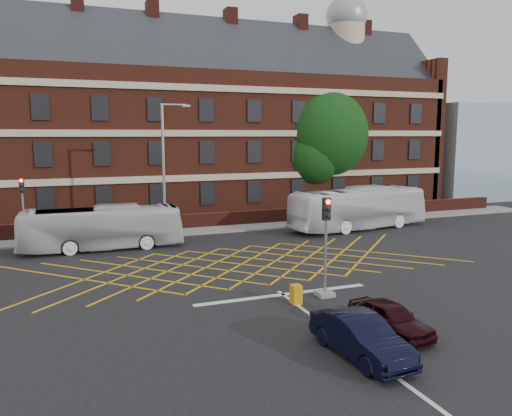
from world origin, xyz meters
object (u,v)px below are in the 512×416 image
object	(u,v)px
street_lamp	(165,197)
bus_right	(359,208)
car_navy	(361,337)
bus_left	(102,228)
traffic_light_far	(24,218)
traffic_light_near	(326,256)
car_maroon	(390,318)
deciduous_tree	(320,141)
utility_cabinet	(296,294)

from	to	relation	value
street_lamp	bus_right	bearing A→B (deg)	-0.10
car_navy	street_lamp	distance (m)	18.80
bus_left	traffic_light_far	bearing A→B (deg)	60.51
bus_left	traffic_light_near	bearing A→B (deg)	-145.53
car_maroon	street_lamp	distance (m)	18.03
bus_left	deciduous_tree	xyz separation A→B (m)	(19.99, 9.77, 5.01)
deciduous_tree	utility_cabinet	bearing A→B (deg)	-120.11
bus_left	utility_cabinet	bearing A→B (deg)	-151.68
deciduous_tree	street_lamp	distance (m)	19.00
traffic_light_near	street_lamp	size ratio (longest dim) A/B	0.49
utility_cabinet	bus_left	bearing A→B (deg)	117.22
traffic_light_far	street_lamp	size ratio (longest dim) A/B	0.49
traffic_light_far	utility_cabinet	bearing A→B (deg)	-54.59
car_maroon	street_lamp	world-z (taller)	street_lamp
car_navy	utility_cabinet	xyz separation A→B (m)	(0.24, 5.20, -0.26)
bus_left	car_maroon	distance (m)	19.08
bus_left	street_lamp	bearing A→B (deg)	-86.10
bus_right	utility_cabinet	world-z (taller)	bus_right
car_navy	bus_left	bearing A→B (deg)	105.20
car_maroon	traffic_light_near	size ratio (longest dim) A/B	0.80
bus_right	street_lamp	xyz separation A→B (m)	(-14.17, 0.02, 1.47)
car_navy	street_lamp	bearing A→B (deg)	93.56
deciduous_tree	street_lamp	size ratio (longest dim) A/B	1.27
car_maroon	car_navy	bearing A→B (deg)	-156.90
car_maroon	traffic_light_near	bearing A→B (deg)	83.30
car_navy	deciduous_tree	world-z (taller)	deciduous_tree
traffic_light_near	deciduous_tree	bearing A→B (deg)	62.49
bus_left	car_navy	distance (m)	19.41
traffic_light_near	street_lamp	distance (m)	13.62
deciduous_tree	traffic_light_far	size ratio (longest dim) A/B	2.62
car_maroon	utility_cabinet	bearing A→B (deg)	104.86
street_lamp	utility_cabinet	bearing A→B (deg)	-78.06
car_navy	utility_cabinet	distance (m)	5.21
bus_right	traffic_light_near	size ratio (longest dim) A/B	2.59
bus_left	bus_right	xyz separation A→B (m)	(18.10, 0.17, 0.21)
car_maroon	traffic_light_near	distance (m)	4.62
utility_cabinet	deciduous_tree	bearing A→B (deg)	59.89
car_navy	deciduous_tree	size ratio (longest dim) A/B	0.35
bus_left	car_maroon	size ratio (longest dim) A/B	2.80
bus_left	street_lamp	size ratio (longest dim) A/B	1.09
traffic_light_far	bus_right	bearing A→B (deg)	-6.22
bus_right	bus_left	bearing A→B (deg)	82.39
bus_right	street_lamp	bearing A→B (deg)	81.76
traffic_light_near	utility_cabinet	world-z (taller)	traffic_light_near
traffic_light_far	street_lamp	xyz separation A→B (m)	(8.36, -2.43, 1.25)
car_maroon	deciduous_tree	bearing A→B (deg)	58.49
car_maroon	utility_cabinet	world-z (taller)	car_maroon
bus_left	traffic_light_near	size ratio (longest dim) A/B	2.23
car_navy	traffic_light_far	size ratio (longest dim) A/B	0.93
car_navy	deciduous_tree	distance (m)	31.65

